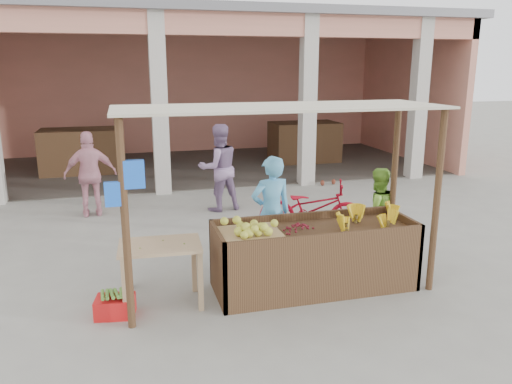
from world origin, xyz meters
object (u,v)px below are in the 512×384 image
object	(u,v)px
fruit_stall	(314,259)
vendor_green	(377,211)
side_table	(160,255)
red_crate	(115,307)
motorcycle	(312,207)
vendor_blue	(271,209)

from	to	relation	value
fruit_stall	vendor_green	distance (m)	1.58
side_table	fruit_stall	bearing A→B (deg)	2.66
red_crate	motorcycle	bearing A→B (deg)	42.26
side_table	vendor_blue	world-z (taller)	vendor_blue
fruit_stall	red_crate	bearing A→B (deg)	-176.91
side_table	vendor_green	bearing A→B (deg)	16.53
side_table	vendor_green	distance (m)	3.38
fruit_stall	vendor_blue	bearing A→B (deg)	113.31
vendor_blue	motorcycle	xyz separation A→B (m)	(1.09, 1.19, -0.38)
side_table	red_crate	size ratio (longest dim) A/B	2.26
fruit_stall	side_table	bearing A→B (deg)	179.65
fruit_stall	side_table	xyz separation A→B (m)	(-1.97, 0.01, 0.25)
vendor_green	motorcycle	xyz separation A→B (m)	(-0.58, 1.19, -0.24)
vendor_green	motorcycle	distance (m)	1.35
side_table	motorcycle	xyz separation A→B (m)	(2.71, 1.98, -0.15)
red_crate	vendor_blue	xyz separation A→B (m)	(2.18, 0.94, 0.76)
red_crate	vendor_green	size ratio (longest dim) A/B	0.30
side_table	vendor_blue	xyz separation A→B (m)	(1.62, 0.80, 0.23)
vendor_blue	vendor_green	distance (m)	1.67
red_crate	vendor_blue	bearing A→B (deg)	32.51
fruit_stall	motorcycle	distance (m)	2.13
red_crate	vendor_blue	distance (m)	2.50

